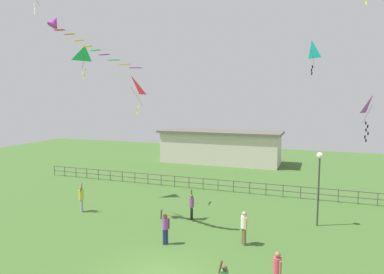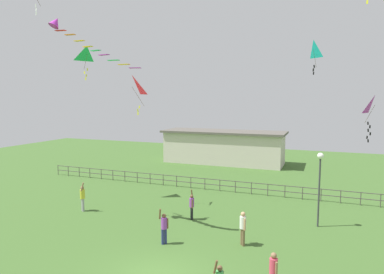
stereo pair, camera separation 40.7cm
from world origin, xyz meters
The scene contains 13 objects.
lamppost centered at (6.10, 8.63, 3.17)m, with size 0.36×0.36×4.34m.
person_0 centered at (2.61, 4.53, 1.00)m, with size 0.36×0.43×1.74m.
person_1 centered at (-1.16, 7.08, 0.92)m, with size 0.30×0.47×1.83m.
person_2 centered at (-8.45, 5.92, 0.99)m, with size 0.46×0.46×1.98m.
person_4 centered at (4.68, 0.60, 0.96)m, with size 0.35×0.42×1.67m.
person_5 centered at (-1.16, 3.21, 0.94)m, with size 0.44×0.40×1.87m.
kite_0 centered at (-9.58, 8.30, 10.47)m, with size 1.08×1.26×2.31m.
kite_2 centered at (5.35, 12.28, 10.58)m, with size 0.83×0.77×2.24m.
kite_4 centered at (9.04, 11.69, 6.93)m, with size 0.94×1.16×2.92m.
kite_5 centered at (-5.99, 8.35, 8.17)m, with size 1.38×0.95×2.58m.
streamer_kite centered at (-7.89, 4.03, 11.48)m, with size 6.02×0.98×3.17m.
waterfront_railing centered at (-0.28, 14.00, 0.62)m, with size 36.04×0.06×0.95m.
pavilion_building centered at (-4.62, 26.00, 1.91)m, with size 14.08×4.82×3.77m.
Camera 2 is at (6.26, -11.82, 7.34)m, focal length 31.87 mm.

